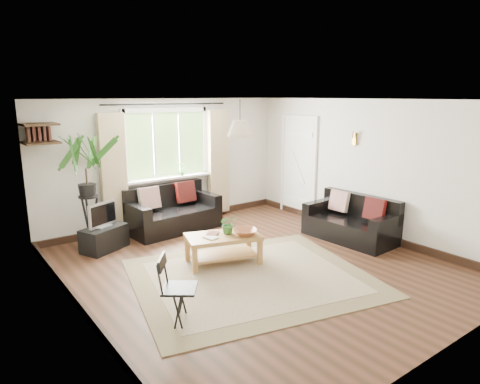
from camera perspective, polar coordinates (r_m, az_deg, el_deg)
floor at (r=6.39m, az=2.17°, el=-9.87°), size 5.50×5.50×0.00m
ceiling at (r=5.90m, az=2.37°, el=12.19°), size 5.50×5.50×0.00m
wall_back at (r=8.32m, az=-9.73°, el=3.90°), size 5.00×0.02×2.40m
wall_front at (r=4.33m, az=25.88°, el=-5.52°), size 5.00×0.02×2.40m
wall_left at (r=4.91m, az=-21.14°, el=-3.00°), size 0.02×5.50×2.40m
wall_right at (r=7.82m, az=16.71°, el=2.98°), size 0.02×5.50×2.40m
rug at (r=6.01m, az=1.54°, el=-11.29°), size 3.66×3.33×0.02m
window at (r=8.23m, az=-9.69°, el=6.27°), size 2.50×0.16×2.16m
door at (r=8.93m, az=7.78°, el=3.28°), size 0.06×0.96×2.06m
corner_shelf at (r=7.26m, az=-25.13°, el=7.09°), size 0.50×0.50×0.34m
pendant_lamp at (r=6.23m, az=0.00°, el=9.01°), size 0.36×0.36×0.54m
wall_sconce at (r=7.88m, az=14.90°, el=7.13°), size 0.12×0.12×0.28m
sofa_back at (r=8.00m, az=-8.89°, el=-2.34°), size 1.72×0.96×0.78m
sofa_right at (r=7.64m, az=14.48°, el=-3.56°), size 1.59×0.86×0.73m
coffee_table at (r=6.43m, az=-2.26°, el=-7.61°), size 1.21×0.89×0.44m
table_plant at (r=6.38m, az=-1.57°, el=-4.26°), size 0.32×0.30×0.30m
bowl at (r=6.34m, az=0.71°, el=-5.35°), size 0.48×0.48×0.09m
book_a at (r=6.19m, az=-4.46°, el=-6.20°), size 0.19×0.23×0.02m
book_b at (r=6.40m, az=-4.44°, el=-5.52°), size 0.27×0.27×0.02m
tv_stand at (r=7.31m, az=-17.65°, el=-5.91°), size 0.82×0.67×0.39m
tv at (r=7.19m, az=-17.86°, el=-2.84°), size 0.58×0.40×0.42m
palm_stand at (r=7.37m, az=-19.65°, el=0.06°), size 0.86×0.86×1.86m
folding_chair at (r=4.84m, az=-8.05°, el=-12.78°), size 0.56×0.56×0.77m
sill_plant at (r=8.35m, az=-7.79°, el=3.06°), size 0.14×0.10×0.27m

